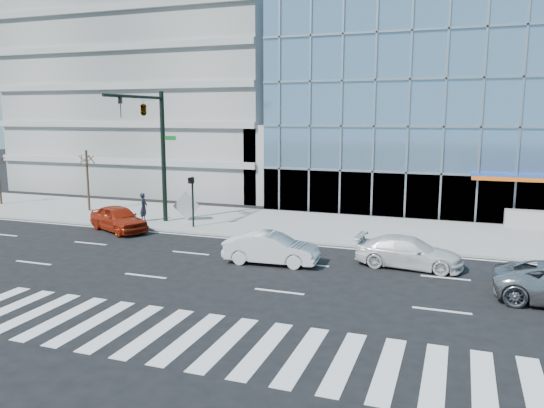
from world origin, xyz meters
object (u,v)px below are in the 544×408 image
Objects in this scene: traffic_signal at (149,125)px; white_suv at (409,252)px; street_tree_near at (86,158)px; red_sedan at (118,218)px; tilted_panel at (186,206)px; white_sedan at (271,248)px; ped_signal_post at (192,194)px; pedestrian at (144,207)px.

traffic_signal reaches higher than white_suv.
traffic_signal reaches higher than street_tree_near.
street_tree_near is 7.78m from red_sedan.
tilted_panel reaches higher than white_suv.
red_sedan reaches higher than white_suv.
white_sedan is 0.98× the size of red_sedan.
white_suv is at bearing -15.89° from street_tree_near.
traffic_signal is 2.67× the size of ped_signal_post.
traffic_signal is 5.78m from red_sedan.
ped_signal_post is at bearing -110.37° from pedestrian.
traffic_signal is at bearing -138.59° from pedestrian.
red_sedan is (-3.88, -1.90, -1.38)m from ped_signal_post.
red_sedan is 2.49× the size of pedestrian.
red_sedan is at bearing 86.96° from white_suv.
pedestrian is (-10.60, 5.86, 0.33)m from white_sedan.
pedestrian is (-1.23, 0.90, -5.12)m from traffic_signal.
traffic_signal is at bearing -15.74° from red_sedan.
white_suv is 3.63× the size of tilted_panel.
tilted_panel is at bearing -76.50° from pedestrian.
white_sedan is (9.37, -4.96, -5.45)m from traffic_signal.
white_suv is 1.06× the size of red_sedan.
street_tree_near reaches higher than white_sedan.
pedestrian is at bearing 143.74° from traffic_signal.
white_suv is at bearing -24.56° from tilted_panel.
street_tree_near is at bearing 164.94° from ped_signal_post.
street_tree_near is 8.64m from tilted_panel.
street_tree_near is 6.70m from pedestrian.
white_sedan is 10.81m from tilted_panel.
red_sedan is (-16.75, 1.92, 0.07)m from white_suv.
tilted_panel is at bearing 72.37° from white_suv.
traffic_signal is 5.34m from pedestrian.
white_sedan is at bearing -81.24° from red_sedan.
white_sedan is (16.37, -7.89, -3.06)m from street_tree_near.
white_sedan is at bearing -27.88° from traffic_signal.
traffic_signal is at bearing 80.88° from white_suv.
tilted_panel is at bearing 45.86° from white_sedan.
ped_signal_post is 4.53m from red_sedan.
traffic_signal is 4.47× the size of pedestrian.
white_sedan is at bearing -25.72° from street_tree_near.
ped_signal_post reaches higher than pedestrian.
pedestrian is (-3.72, 0.53, -1.10)m from ped_signal_post.
red_sedan is at bearing -38.38° from street_tree_near.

